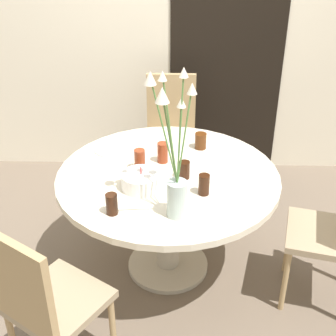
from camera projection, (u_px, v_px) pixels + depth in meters
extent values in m
plane|color=#6B5B4C|center=(168.00, 266.00, 3.06)|extent=(16.00, 16.00, 0.00)
cube|color=beige|center=(174.00, 16.00, 3.60)|extent=(8.00, 0.05, 2.60)
cube|color=black|center=(227.00, 52.00, 3.70)|extent=(0.90, 0.01, 2.05)
cylinder|color=beige|center=(168.00, 177.00, 2.72)|extent=(1.29, 1.29, 0.04)
cylinder|color=#B7AD99|center=(168.00, 223.00, 2.89)|extent=(0.15, 0.15, 0.63)
cylinder|color=#B7AD99|center=(168.00, 264.00, 3.05)|extent=(0.52, 0.52, 0.03)
cube|color=#9E896B|center=(171.00, 141.00, 3.61)|extent=(0.40, 0.40, 0.04)
cube|color=tan|center=(171.00, 102.00, 3.65)|extent=(0.38, 0.04, 0.46)
cylinder|color=tan|center=(148.00, 179.00, 3.59)|extent=(0.03, 0.03, 0.43)
cylinder|color=tan|center=(192.00, 179.00, 3.58)|extent=(0.03, 0.03, 0.43)
cylinder|color=tan|center=(151.00, 157.00, 3.88)|extent=(0.03, 0.03, 0.43)
cylinder|color=tan|center=(191.00, 158.00, 3.88)|extent=(0.03, 0.03, 0.43)
cube|color=#9E896B|center=(58.00, 301.00, 2.19)|extent=(0.55, 0.55, 0.04)
cube|color=tan|center=(19.00, 285.00, 1.93)|extent=(0.34, 0.24, 0.46)
cylinder|color=tan|center=(113.00, 329.00, 2.35)|extent=(0.03, 0.03, 0.43)
cylinder|color=tan|center=(64.00, 300.00, 2.51)|extent=(0.03, 0.03, 0.43)
cube|color=#9E896B|center=(323.00, 235.00, 2.62)|extent=(0.48, 0.48, 0.04)
cylinder|color=tan|center=(288.00, 244.00, 2.92)|extent=(0.03, 0.03, 0.43)
cylinder|color=tan|center=(285.00, 281.00, 2.64)|extent=(0.03, 0.03, 0.43)
cylinder|color=white|center=(141.00, 181.00, 2.56)|extent=(0.22, 0.22, 0.09)
cylinder|color=#E54C4C|center=(141.00, 170.00, 2.53)|extent=(0.01, 0.01, 0.04)
cylinder|color=#B2C6C1|center=(177.00, 199.00, 2.31)|extent=(0.10, 0.10, 0.20)
cylinder|color=#4C7538|center=(184.00, 136.00, 2.21)|extent=(0.07, 0.14, 0.44)
cone|color=silver|center=(192.00, 88.00, 2.15)|extent=(0.05, 0.05, 0.05)
cylinder|color=#4C7538|center=(179.00, 143.00, 2.21)|extent=(0.02, 0.11, 0.38)
cone|color=silver|center=(181.00, 102.00, 2.16)|extent=(0.04, 0.04, 0.05)
cylinder|color=#4C7538|center=(170.00, 131.00, 2.19)|extent=(0.08, 0.13, 0.50)
cone|color=silver|center=(162.00, 76.00, 2.12)|extent=(0.04, 0.04, 0.05)
cylinder|color=#4C7538|center=(180.00, 129.00, 2.19)|extent=(0.03, 0.13, 0.51)
cone|color=silver|center=(184.00, 72.00, 2.11)|extent=(0.04, 0.04, 0.05)
cylinder|color=#4C7538|center=(170.00, 143.00, 2.06)|extent=(0.07, 0.18, 0.52)
cone|color=silver|center=(162.00, 95.00, 1.86)|extent=(0.06, 0.06, 0.07)
cylinder|color=#4C7538|center=(164.00, 132.00, 2.19)|extent=(0.14, 0.12, 0.49)
cone|color=silver|center=(150.00, 78.00, 2.11)|extent=(0.06, 0.06, 0.06)
cylinder|color=silver|center=(111.00, 150.00, 2.96)|extent=(0.21, 0.21, 0.01)
cylinder|color=#51280F|center=(201.00, 141.00, 2.96)|extent=(0.07, 0.07, 0.10)
cylinder|color=#33190C|center=(204.00, 185.00, 2.50)|extent=(0.06, 0.06, 0.12)
cylinder|color=maroon|center=(163.00, 153.00, 2.80)|extent=(0.06, 0.06, 0.13)
cylinder|color=#33190C|center=(112.00, 204.00, 2.34)|extent=(0.06, 0.06, 0.11)
cylinder|color=maroon|center=(140.00, 160.00, 2.72)|extent=(0.06, 0.06, 0.13)
cylinder|color=#33190C|center=(184.00, 170.00, 2.65)|extent=(0.06, 0.06, 0.10)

